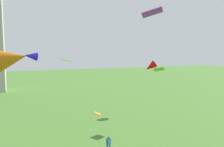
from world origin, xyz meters
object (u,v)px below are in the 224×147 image
at_px(kite_flying_5, 152,13).
at_px(kite_flying_0, 31,56).
at_px(kite_flying_8, 66,60).
at_px(kite_flying_2, 150,67).
at_px(kite_flying_6, 98,114).
at_px(kite_flying_10, 11,59).
at_px(person_1, 109,143).
at_px(kite_flying_7, 159,69).

bearing_deg(kite_flying_5, kite_flying_0, 1.37).
bearing_deg(kite_flying_8, kite_flying_2, 175.12).
xyz_separation_m(kite_flying_2, kite_flying_8, (-13.54, -0.38, 1.27)).
bearing_deg(kite_flying_8, kite_flying_6, 85.82).
relative_size(kite_flying_8, kite_flying_10, 0.50).
bearing_deg(kite_flying_0, kite_flying_10, -28.37).
bearing_deg(person_1, kite_flying_10, -1.57).
bearing_deg(kite_flying_5, kite_flying_8, -40.84).
distance_m(kite_flying_0, kite_flying_8, 10.49).
xyz_separation_m(kite_flying_6, kite_flying_7, (10.45, 5.50, 3.25)).
relative_size(kite_flying_2, kite_flying_6, 2.27).
xyz_separation_m(kite_flying_0, kite_flying_2, (18.45, 9.62, -2.03)).
relative_size(kite_flying_0, kite_flying_2, 0.55).
relative_size(kite_flying_5, kite_flying_6, 1.82).
height_order(person_1, kite_flying_2, kite_flying_2).
distance_m(kite_flying_2, kite_flying_8, 13.61).
bearing_deg(kite_flying_8, person_1, 93.13).
xyz_separation_m(kite_flying_0, kite_flying_7, (15.81, 3.54, -1.91)).
height_order(person_1, kite_flying_10, kite_flying_10).
height_order(kite_flying_6, kite_flying_7, kite_flying_7).
bearing_deg(person_1, kite_flying_6, 0.63).
distance_m(kite_flying_2, kite_flying_7, 6.63).
distance_m(person_1, kite_flying_6, 3.58).
xyz_separation_m(kite_flying_0, kite_flying_5, (8.41, -5.82, 3.30)).
bearing_deg(kite_flying_2, kite_flying_5, -19.26).
relative_size(kite_flying_2, kite_flying_10, 0.86).
bearing_deg(kite_flying_2, kite_flying_0, -48.69).
relative_size(kite_flying_0, kite_flying_10, 0.47).
relative_size(kite_flying_5, kite_flying_10, 0.69).
bearing_deg(kite_flying_6, kite_flying_7, -40.70).
distance_m(kite_flying_5, kite_flying_7, 13.02).
height_order(kite_flying_6, kite_flying_10, kite_flying_10).
xyz_separation_m(kite_flying_7, kite_flying_8, (-10.91, 5.70, 1.16)).
bearing_deg(kite_flying_0, kite_flying_8, 139.58).
relative_size(person_1, kite_flying_6, 1.60).
bearing_deg(kite_flying_5, person_1, -33.07).
distance_m(kite_flying_2, kite_flying_5, 19.17).
distance_m(kite_flying_6, kite_flying_10, 8.93).
xyz_separation_m(kite_flying_6, kite_flying_8, (-0.45, 11.20, 4.41)).
xyz_separation_m(person_1, kite_flying_6, (-1.34, -0.65, 3.26)).
height_order(kite_flying_6, kite_flying_8, kite_flying_8).
bearing_deg(kite_flying_8, kite_flying_5, 96.62).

